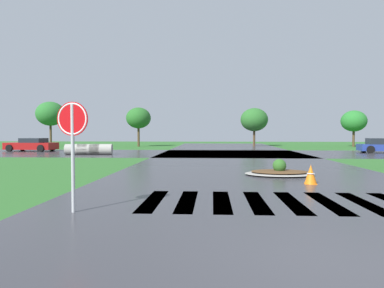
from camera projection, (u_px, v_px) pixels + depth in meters
ground_plane at (334, 275)px, 4.58m from camera, size 120.00×120.00×0.10m
asphalt_roadway at (251, 175)px, 14.55m from camera, size 11.83×80.00×0.01m
asphalt_cross_road at (231, 153)px, 29.30m from camera, size 90.00×10.65×0.01m
crosswalk_stripes at (274, 202)px, 9.07m from camera, size 6.75×3.00×0.01m
stop_sign at (73, 130)px, 7.85m from camera, size 0.75×0.17×2.49m
median_island at (279, 172)px, 14.72m from camera, size 2.88×2.06×0.68m
car_blue_compact at (32, 145)px, 32.90m from camera, size 4.72×2.50×1.22m
car_silver_hatch at (383, 146)px, 30.35m from camera, size 4.29×2.28×1.26m
drainage_pipe_stack at (89, 149)px, 27.95m from camera, size 3.74×1.19×0.84m
traffic_cone at (311, 175)px, 12.17m from camera, size 0.43×0.43×0.68m
background_treeline at (183, 118)px, 43.38m from camera, size 40.61×4.49×5.58m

